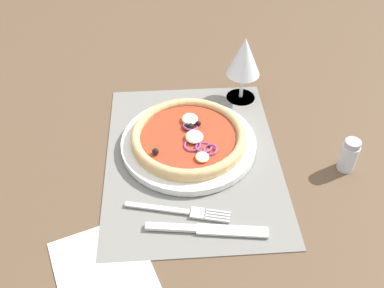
# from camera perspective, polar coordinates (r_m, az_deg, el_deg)

# --- Properties ---
(ground_plane) EXTENTS (1.90, 1.40, 0.02)m
(ground_plane) POSITION_cam_1_polar(r_m,az_deg,el_deg) (0.85, 0.04, -2.40)
(ground_plane) COLOR brown
(placemat) EXTENTS (0.44, 0.33, 0.00)m
(placemat) POSITION_cam_1_polar(r_m,az_deg,el_deg) (0.84, 0.04, -1.73)
(placemat) COLOR slate
(placemat) RESTS_ON ground_plane
(plate) EXTENTS (0.26, 0.26, 0.01)m
(plate) POSITION_cam_1_polar(r_m,az_deg,el_deg) (0.86, -0.44, 0.14)
(plate) COLOR silver
(plate) RESTS_ON placemat
(pizza) EXTENTS (0.22, 0.22, 0.03)m
(pizza) POSITION_cam_1_polar(r_m,az_deg,el_deg) (0.85, -0.43, 1.02)
(pizza) COLOR tan
(pizza) RESTS_ON plate
(fork) EXTENTS (0.06, 0.18, 0.00)m
(fork) POSITION_cam_1_polar(r_m,az_deg,el_deg) (0.75, -1.15, -8.74)
(fork) COLOR silver
(fork) RESTS_ON placemat
(knife) EXTENTS (0.04, 0.20, 0.01)m
(knife) POSITION_cam_1_polar(r_m,az_deg,el_deg) (0.73, 2.08, -11.01)
(knife) COLOR silver
(knife) RESTS_ON placemat
(wine_glass) EXTENTS (0.07, 0.07, 0.15)m
(wine_glass) POSITION_cam_1_polar(r_m,az_deg,el_deg) (0.94, 6.78, 10.95)
(wine_glass) COLOR silver
(wine_glass) RESTS_ON ground_plane
(napkin) EXTENTS (0.19, 0.18, 0.00)m
(napkin) POSITION_cam_1_polar(r_m,az_deg,el_deg) (0.71, -11.48, -15.44)
(napkin) COLOR white
(napkin) RESTS_ON ground_plane
(pepper_shaker) EXTENTS (0.03, 0.03, 0.07)m
(pepper_shaker) POSITION_cam_1_polar(r_m,az_deg,el_deg) (0.85, 19.69, -1.39)
(pepper_shaker) COLOR silver
(pepper_shaker) RESTS_ON ground_plane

